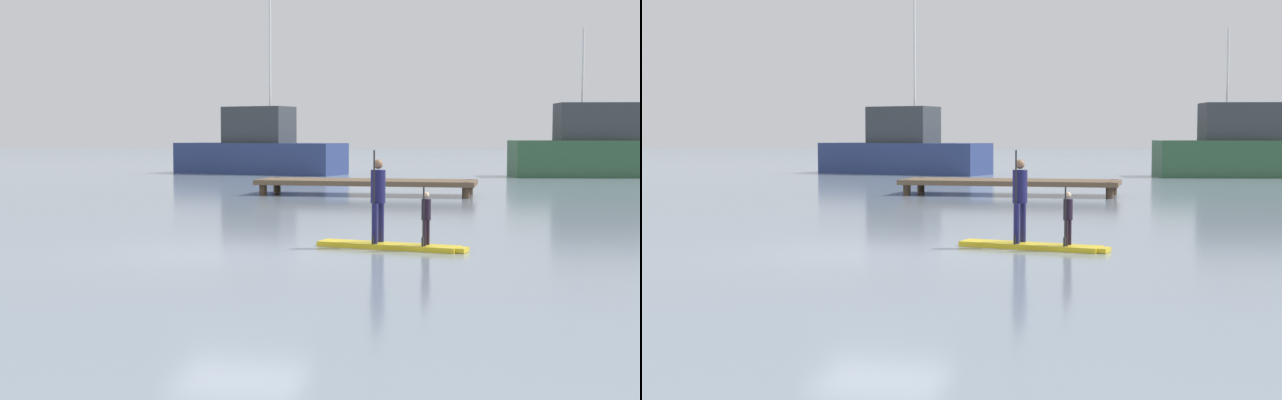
% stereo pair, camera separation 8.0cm
% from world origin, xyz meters
% --- Properties ---
extents(ground_plane, '(240.00, 240.00, 0.00)m').
position_xyz_m(ground_plane, '(0.00, 0.00, 0.00)').
color(ground_plane, gray).
extents(paddleboard_near, '(3.05, 1.13, 0.10)m').
position_xyz_m(paddleboard_near, '(2.72, 1.31, 0.05)').
color(paddleboard_near, gold).
rests_on(paddleboard_near, ground).
extents(paddler_adult, '(0.35, 0.51, 1.84)m').
position_xyz_m(paddler_adult, '(2.44, 1.37, 1.05)').
color(paddler_adult, '#19194C').
rests_on(paddler_adult, paddleboard_near).
extents(paddler_child_solo, '(0.22, 0.37, 1.15)m').
position_xyz_m(paddler_child_solo, '(3.41, 1.15, 0.68)').
color(paddler_child_solo, black).
rests_on(paddler_child_solo, paddleboard_near).
extents(fishing_boat_white_large, '(11.42, 5.17, 7.89)m').
position_xyz_m(fishing_boat_white_large, '(9.80, 34.00, 1.40)').
color(fishing_boat_white_large, '#2D5638').
rests_on(fishing_boat_white_large, ground).
extents(fishing_boat_green_midground, '(10.29, 5.17, 10.01)m').
position_xyz_m(fishing_boat_green_midground, '(-9.62, 33.50, 1.36)').
color(fishing_boat_green_midground, navy).
rests_on(fishing_boat_green_midground, ground).
extents(floating_dock, '(8.04, 2.52, 0.58)m').
position_xyz_m(floating_dock, '(-0.46, 16.72, 0.48)').
color(floating_dock, brown).
rests_on(floating_dock, ground).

